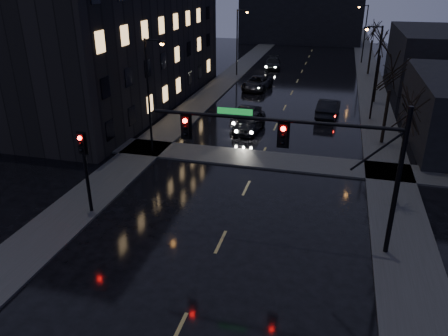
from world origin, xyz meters
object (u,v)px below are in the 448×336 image
Objects in this scene: oncoming_car_b at (246,116)px; lead_car at (328,108)px; oncoming_car_c at (257,83)px; oncoming_car_d at (273,63)px; oncoming_car_a at (249,122)px.

lead_car is (6.75, 3.91, 0.09)m from oncoming_car_b.
oncoming_car_c is 12.14m from oncoming_car_d.
oncoming_car_c reaches higher than oncoming_car_b.
oncoming_car_b is 24.57m from oncoming_car_d.
lead_car is (8.11, -8.48, 0.06)m from oncoming_car_c.
oncoming_car_c is at bearing 103.91° from oncoming_car_a.
lead_car reaches higher than oncoming_car_d.
lead_car is at bearing -75.63° from oncoming_car_d.
oncoming_car_c is (-1.36, 12.39, 0.04)m from oncoming_car_b.
oncoming_car_a is at bearing -63.48° from oncoming_car_b.
lead_car is at bearing -39.74° from oncoming_car_c.
oncoming_car_a is 0.86× the size of oncoming_car_c.
oncoming_car_b is 7.80m from lead_car.
oncoming_car_a is 1.98m from oncoming_car_b.
oncoming_car_c is (-2.03, 14.25, -0.04)m from oncoming_car_a.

